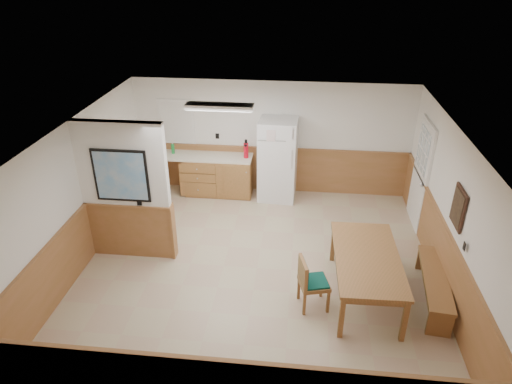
# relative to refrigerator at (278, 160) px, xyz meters

# --- Properties ---
(ground) EXTENTS (6.00, 6.00, 0.00)m
(ground) POSITION_rel_refrigerator_xyz_m (-0.16, -2.63, -0.90)
(ground) COLOR #C4B18C
(ground) RESTS_ON ground
(ceiling) EXTENTS (6.00, 6.00, 0.02)m
(ceiling) POSITION_rel_refrigerator_xyz_m (-0.16, -2.63, 1.60)
(ceiling) COLOR white
(ceiling) RESTS_ON back_wall
(back_wall) EXTENTS (6.00, 0.02, 2.50)m
(back_wall) POSITION_rel_refrigerator_xyz_m (-0.16, 0.37, 0.35)
(back_wall) COLOR white
(back_wall) RESTS_ON ground
(right_wall) EXTENTS (0.02, 6.00, 2.50)m
(right_wall) POSITION_rel_refrigerator_xyz_m (2.84, -2.63, 0.35)
(right_wall) COLOR white
(right_wall) RESTS_ON ground
(left_wall) EXTENTS (0.02, 6.00, 2.50)m
(left_wall) POSITION_rel_refrigerator_xyz_m (-3.16, -2.63, 0.35)
(left_wall) COLOR white
(left_wall) RESTS_ON ground
(wainscot_back) EXTENTS (6.00, 0.04, 1.00)m
(wainscot_back) POSITION_rel_refrigerator_xyz_m (-0.16, 0.35, -0.40)
(wainscot_back) COLOR #A46941
(wainscot_back) RESTS_ON ground
(wainscot_right) EXTENTS (0.04, 6.00, 1.00)m
(wainscot_right) POSITION_rel_refrigerator_xyz_m (2.82, -2.63, -0.40)
(wainscot_right) COLOR #A46941
(wainscot_right) RESTS_ON ground
(wainscot_left) EXTENTS (0.04, 6.00, 1.00)m
(wainscot_left) POSITION_rel_refrigerator_xyz_m (-3.14, -2.63, -0.40)
(wainscot_left) COLOR #A46941
(wainscot_left) RESTS_ON ground
(partition_wall) EXTENTS (1.50, 0.20, 2.50)m
(partition_wall) POSITION_rel_refrigerator_xyz_m (-2.41, -2.43, 0.34)
(partition_wall) COLOR white
(partition_wall) RESTS_ON ground
(kitchen_counter) EXTENTS (2.20, 0.61, 1.00)m
(kitchen_counter) POSITION_rel_refrigerator_xyz_m (-1.37, 0.05, -0.44)
(kitchen_counter) COLOR #AD6D3D
(kitchen_counter) RESTS_ON ground
(exterior_door) EXTENTS (0.07, 1.02, 2.15)m
(exterior_door) POSITION_rel_refrigerator_xyz_m (2.80, -0.73, 0.16)
(exterior_door) COLOR white
(exterior_door) RESTS_ON ground
(kitchen_window) EXTENTS (0.80, 0.04, 1.00)m
(kitchen_window) POSITION_rel_refrigerator_xyz_m (-2.26, 0.35, 0.65)
(kitchen_window) COLOR white
(kitchen_window) RESTS_ON back_wall
(wall_painting) EXTENTS (0.04, 0.50, 0.60)m
(wall_painting) POSITION_rel_refrigerator_xyz_m (2.80, -2.93, 0.65)
(wall_painting) COLOR #372016
(wall_painting) RESTS_ON right_wall
(fluorescent_fixture) EXTENTS (1.20, 0.30, 0.09)m
(fluorescent_fixture) POSITION_rel_refrigerator_xyz_m (-0.96, -1.33, 1.55)
(fluorescent_fixture) COLOR white
(fluorescent_fixture) RESTS_ON ceiling
(refrigerator) EXTENTS (0.83, 0.74, 1.79)m
(refrigerator) POSITION_rel_refrigerator_xyz_m (0.00, 0.00, 0.00)
(refrigerator) COLOR white
(refrigerator) RESTS_ON ground
(dining_table) EXTENTS (1.02, 1.97, 0.75)m
(dining_table) POSITION_rel_refrigerator_xyz_m (1.57, -3.15, -0.23)
(dining_table) COLOR #AB663E
(dining_table) RESTS_ON ground
(dining_bench) EXTENTS (0.54, 1.69, 0.45)m
(dining_bench) POSITION_rel_refrigerator_xyz_m (2.64, -3.13, -0.55)
(dining_bench) COLOR #AB663E
(dining_bench) RESTS_ON ground
(dining_chair) EXTENTS (0.67, 0.53, 0.85)m
(dining_chair) POSITION_rel_refrigerator_xyz_m (0.70, -3.49, -0.40)
(dining_chair) COLOR #AB663E
(dining_chair) RESTS_ON ground
(fire_extinguisher) EXTENTS (0.11, 0.11, 0.41)m
(fire_extinguisher) POSITION_rel_refrigerator_xyz_m (-0.69, 0.05, 0.18)
(fire_extinguisher) COLOR red
(fire_extinguisher) RESTS_ON kitchen_counter
(soap_bottle) EXTENTS (0.09, 0.09, 0.22)m
(soap_bottle) POSITION_rel_refrigerator_xyz_m (-2.32, 0.10, 0.11)
(soap_bottle) COLOR green
(soap_bottle) RESTS_ON kitchen_counter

